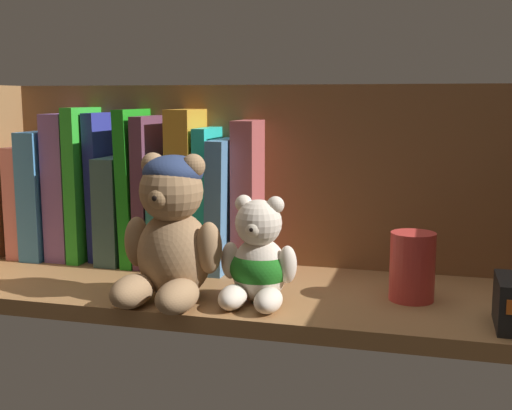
{
  "coord_description": "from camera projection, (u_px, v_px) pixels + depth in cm",
  "views": [
    {
      "loc": [
        20.3,
        -77.63,
        25.67
      ],
      "look_at": [
        -0.7,
        0.0,
        12.58
      ],
      "focal_mm": 46.36,
      "sensor_mm": 36.0,
      "label": 1
    }
  ],
  "objects": [
    {
      "name": "pillar_candle",
      "position": [
        412.0,
        267.0,
        0.77
      ],
      "size": [
        5.28,
        5.28,
        8.13
      ],
      "primitive_type": "cylinder",
      "color": "#C63833",
      "rests_on": "shelf_board"
    },
    {
      "name": "book_10",
      "position": [
        212.0,
        197.0,
        0.94
      ],
      "size": [
        1.84,
        11.16,
        19.6
      ],
      "primitive_type": "cube",
      "color": "#24C7B4",
      "rests_on": "shelf_board"
    },
    {
      "name": "book_2",
      "position": [
        73.0,
        185.0,
        0.99
      ],
      "size": [
        3.35,
        11.83,
        21.39
      ],
      "primitive_type": "cube",
      "color": "#825797",
      "rests_on": "shelf_board"
    },
    {
      "name": "book_12",
      "position": [
        250.0,
        194.0,
        0.92
      ],
      "size": [
        3.05,
        9.22,
        20.64
      ],
      "primitive_type": "cube",
      "color": "#B05050",
      "rests_on": "shelf_board"
    },
    {
      "name": "book_3",
      "position": [
        91.0,
        183.0,
        0.98
      ],
      "size": [
        1.87,
        12.66,
        22.29
      ],
      "primitive_type": "cube",
      "color": "green",
      "rests_on": "shelf_board"
    },
    {
      "name": "teddy_bear_smaller",
      "position": [
        258.0,
        261.0,
        0.76
      ],
      "size": [
        9.14,
        9.52,
        12.59
      ],
      "color": "beige",
      "rests_on": "shelf_board"
    },
    {
      "name": "shelf_board",
      "position": [
        261.0,
        296.0,
        0.83
      ],
      "size": [
        82.99,
        24.7,
        2.0
      ],
      "primitive_type": "cube",
      "color": "olive",
      "rests_on": "ground"
    },
    {
      "name": "book_6",
      "position": [
        142.0,
        185.0,
        0.96
      ],
      "size": [
        2.34,
        13.55,
        22.12
      ],
      "primitive_type": "cube",
      "rotation": [
        0.0,
        -0.03,
        0.0
      ],
      "color": "#1E961B",
      "rests_on": "shelf_board"
    },
    {
      "name": "book_11",
      "position": [
        229.0,
        203.0,
        0.93
      ],
      "size": [
        2.73,
        14.6,
        18.15
      ],
      "primitive_type": "cube",
      "rotation": [
        0.0,
        0.02,
        0.0
      ],
      "color": "teal",
      "rests_on": "shelf_board"
    },
    {
      "name": "book_5",
      "position": [
        124.0,
        207.0,
        0.98
      ],
      "size": [
        3.42,
        13.31,
        15.29
      ],
      "primitive_type": "cube",
      "rotation": [
        0.0,
        -0.0,
        0.0
      ],
      "color": "#3C5D59",
      "rests_on": "shelf_board"
    },
    {
      "name": "book_8",
      "position": [
        171.0,
        209.0,
        0.96
      ],
      "size": [
        1.81,
        14.03,
        15.4
      ],
      "primitive_type": "cube",
      "color": "teal",
      "rests_on": "shelf_board"
    },
    {
      "name": "book_1",
      "position": [
        51.0,
        193.0,
        1.0
      ],
      "size": [
        3.32,
        13.37,
        18.78
      ],
      "primitive_type": "cube",
      "color": "teal",
      "rests_on": "shelf_board"
    },
    {
      "name": "shelf_back_panel",
      "position": [
        285.0,
        183.0,
        0.93
      ],
      "size": [
        85.39,
        1.2,
        27.46
      ],
      "primitive_type": "cube",
      "color": "brown",
      "rests_on": "ground"
    },
    {
      "name": "book_9",
      "position": [
        191.0,
        187.0,
        0.94
      ],
      "size": [
        3.51,
        11.46,
        22.09
      ],
      "primitive_type": "cube",
      "color": "orange",
      "rests_on": "shelf_board"
    },
    {
      "name": "teddy_bear_larger",
      "position": [
        171.0,
        231.0,
        0.77
      ],
      "size": [
        12.76,
        13.07,
        17.34
      ],
      "color": "#93704C",
      "rests_on": "shelf_board"
    },
    {
      "name": "book_7",
      "position": [
        157.0,
        189.0,
        0.96
      ],
      "size": [
        1.85,
        13.34,
        21.16
      ],
      "primitive_type": "cube",
      "color": "#62354B",
      "rests_on": "shelf_board"
    },
    {
      "name": "book_0",
      "position": [
        33.0,
        199.0,
        1.01
      ],
      "size": [
        2.16,
        12.19,
        16.53
      ],
      "primitive_type": "cube",
      "color": "#CE7272",
      "rests_on": "shelf_board"
    },
    {
      "name": "book_4",
      "position": [
        105.0,
        186.0,
        0.98
      ],
      "size": [
        2.05,
        9.06,
        21.56
      ],
      "primitive_type": "cube",
      "rotation": [
        0.0,
        -0.01,
        0.0
      ],
      "color": "#2B3095",
      "rests_on": "shelf_board"
    }
  ]
}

